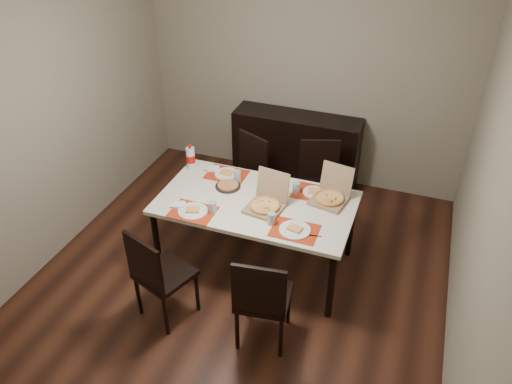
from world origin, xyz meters
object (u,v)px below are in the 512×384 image
dining_table (256,207)px  soda_bottle (191,158)px  chair_far_left (246,173)px  dip_bowl (269,194)px  chair_near_right (262,298)px  chair_far_right (319,180)px  chair_near_left (158,273)px  pizza_box_center (266,203)px  sideboard (296,150)px

dining_table → soda_bottle: soda_bottle is taller
chair_far_left → dip_bowl: bearing=-53.6°
chair_near_right → chair_far_right: bearing=90.0°
chair_near_left → pizza_box_center: (0.65, 0.88, 0.29)m
dip_bowl → chair_far_right: bearing=69.3°
pizza_box_center → soda_bottle: size_ratio=1.43×
chair_near_left → soda_bottle: soda_bottle is taller
dining_table → chair_near_right: 1.00m
pizza_box_center → chair_far_right: bearing=75.4°
chair_near_left → chair_far_left: size_ratio=1.00×
chair_near_right → pizza_box_center: bearing=107.1°
dip_bowl → soda_bottle: bearing=167.3°
chair_far_right → dip_bowl: size_ratio=7.21×
chair_near_right → soda_bottle: size_ratio=3.41×
dining_table → chair_far_left: (-0.41, 0.79, -0.17)m
chair_far_left → soda_bottle: soda_bottle is taller
dip_bowl → chair_near_left: bearing=-119.4°
chair_near_left → soda_bottle: (-0.30, 1.28, 0.35)m
chair_far_left → sideboard: bearing=66.9°
chair_far_right → pizza_box_center: 1.07m
sideboard → chair_far_left: 0.87m
sideboard → dip_bowl: sideboard is taller
chair_near_left → chair_far_right: 2.08m
chair_near_left → chair_far_left: bearing=86.1°
dining_table → chair_near_left: (-0.53, -0.95, -0.17)m
sideboard → chair_near_left: (-0.46, -2.53, 0.06)m
chair_near_left → chair_far_right: bearing=64.1°
dining_table → dip_bowl: (0.08, 0.13, 0.08)m
chair_near_left → chair_near_right: size_ratio=1.00×
chair_far_left → chair_near_left: bearing=-93.9°
pizza_box_center → chair_near_left: bearing=-126.4°
chair_near_right → pizza_box_center: (-0.26, 0.85, 0.29)m
sideboard → chair_far_right: size_ratio=1.61×
dining_table → pizza_box_center: bearing=-28.6°
dip_bowl → pizza_box_center: bearing=-77.5°
sideboard → chair_near_right: size_ratio=1.61×
chair_near_right → soda_bottle: soda_bottle is taller
sideboard → pizza_box_center: (0.19, -1.65, 0.35)m
sideboard → dip_bowl: 1.50m
chair_far_right → chair_far_left: bearing=-170.0°
chair_near_right → pizza_box_center: 0.93m
chair_near_right → chair_far_right: 1.84m
chair_far_left → soda_bottle: bearing=-132.5°
sideboard → dining_table: (0.07, -1.58, 0.23)m
dining_table → pizza_box_center: size_ratio=4.60×
chair_far_left → soda_bottle: 0.71m
pizza_box_center → dip_bowl: bearing=102.5°
sideboard → chair_far_right: 0.80m
chair_far_left → chair_far_right: same height
chair_near_right → chair_far_left: bearing=114.9°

